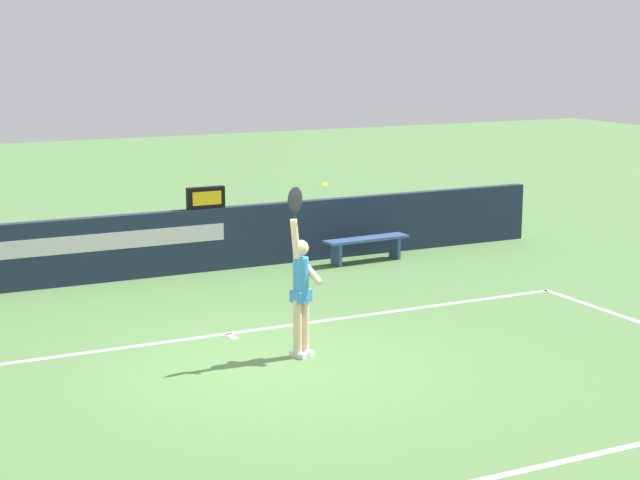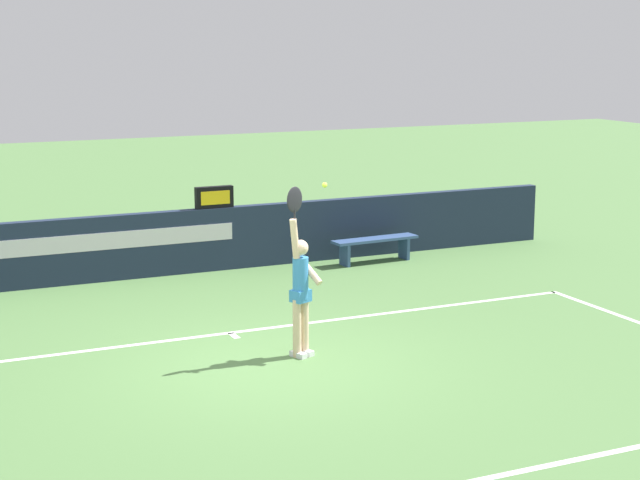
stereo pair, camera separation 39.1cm
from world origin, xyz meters
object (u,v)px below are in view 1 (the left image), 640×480
(speed_display, at_px, (206,198))
(tennis_player, at_px, (301,287))
(tennis_ball, at_px, (325,185))
(courtside_bench_near, at_px, (366,243))

(speed_display, height_order, tennis_player, tennis_player)
(tennis_ball, distance_m, courtside_bench_near, 6.13)
(speed_display, relative_size, tennis_player, 0.30)
(speed_display, xyz_separation_m, tennis_ball, (-0.33, -5.44, 0.96))
(speed_display, height_order, courtside_bench_near, speed_display)
(speed_display, bearing_deg, tennis_player, -96.72)
(speed_display, relative_size, courtside_bench_near, 0.40)
(tennis_player, bearing_deg, tennis_ball, -21.57)
(tennis_player, distance_m, courtside_bench_near, 5.92)
(speed_display, height_order, tennis_ball, tennis_ball)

